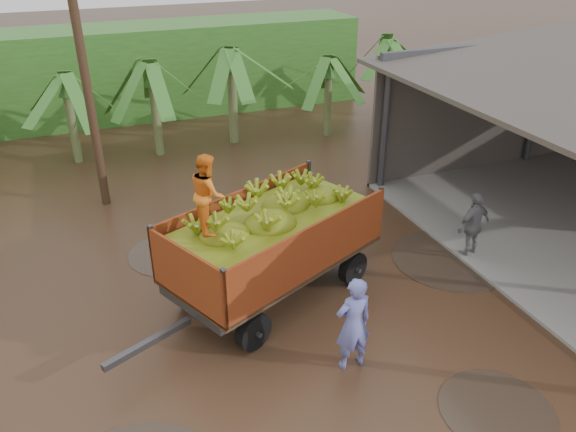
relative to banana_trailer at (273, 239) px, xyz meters
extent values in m
plane|color=black|center=(-0.29, -1.67, -1.40)|extent=(100.00, 100.00, 0.00)
cube|color=#383330|center=(10.71, 4.23, 0.60)|extent=(12.00, 0.12, 4.00)
cube|color=#2D661E|center=(-2.29, 14.33, 0.40)|extent=(22.00, 3.00, 3.60)
cube|color=#47474C|center=(-2.90, -1.31, -0.84)|extent=(1.73, 0.87, 0.12)
imported|color=orange|center=(-1.41, -0.43, 1.51)|extent=(0.63, 0.78, 1.53)
imported|color=#6C72C6|center=(0.56, -2.64, -0.44)|extent=(0.71, 0.47, 1.92)
imported|color=gray|center=(5.03, -0.28, -0.55)|extent=(1.06, 0.59, 1.71)
cylinder|color=#47301E|center=(-2.99, 6.03, 2.24)|extent=(0.24, 0.24, 7.28)
camera|label=1|loc=(-3.46, -9.60, 5.96)|focal=35.00mm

